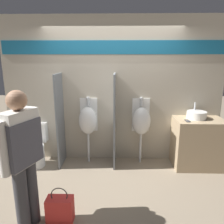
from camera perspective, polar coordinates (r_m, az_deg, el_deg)
The scene contains 12 objects.
ground_plane at distance 3.99m, azimuth -0.07°, elevation -15.41°, with size 16.00×16.00×0.00m, color gray.
display_wall at distance 4.12m, azimuth 0.16°, elevation 5.68°, with size 4.08×0.07×2.70m.
sink_counter at distance 4.31m, azimuth 21.50°, elevation -7.57°, with size 0.86×0.58×0.90m.
sink_basin at distance 4.19m, azimuth 21.21°, elevation -0.72°, with size 0.34×0.34×0.27m.
cell_phone at distance 3.98m, azimuth 19.13°, elevation -2.19°, with size 0.07×0.14×0.01m.
divider_near_counter at distance 4.09m, azimuth -13.39°, elevation -2.17°, with size 0.03×0.50×1.69m.
divider_mid at distance 3.96m, azimuth 0.64°, elevation -2.33°, with size 0.03×0.50×1.69m.
urinal_near_counter at distance 4.09m, azimuth -6.30°, elevation -2.21°, with size 0.35×0.32×1.25m.
urinal_far at distance 4.08m, azimuth 7.65°, elevation -2.31°, with size 0.35×0.32×1.25m.
toilet at distance 4.37m, azimuth -19.54°, elevation -9.18°, with size 0.40×0.57×0.90m.
person_in_vest at distance 2.63m, azimuth -22.42°, elevation -9.62°, with size 0.35×0.54×1.64m.
shopping_bag at distance 2.97m, azimuth -13.41°, elevation -23.51°, with size 0.32×0.18×0.46m.
Camera 1 is at (0.10, -3.48, 1.96)m, focal length 35.00 mm.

